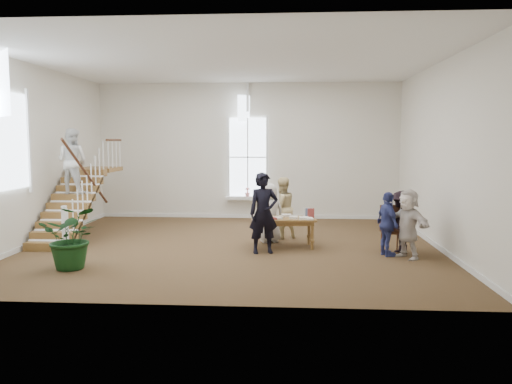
# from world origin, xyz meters

# --- Properties ---
(ground) EXTENTS (10.00, 10.00, 0.00)m
(ground) POSITION_xyz_m (0.00, 0.00, 0.00)
(ground) COLOR #43311A
(ground) RESTS_ON ground
(room_shell) EXTENTS (10.49, 10.00, 10.00)m
(room_shell) POSITION_xyz_m (-0.00, 4.39, 0.40)
(room_shell) COLOR silver
(room_shell) RESTS_ON ground
(staircase) EXTENTS (1.10, 4.10, 2.92)m
(staircase) POSITION_xyz_m (-4.34, 0.75, 1.62)
(staircase) COLOR brown
(staircase) RESTS_ON ground
(library_table) EXTENTS (1.62, 0.92, 0.79)m
(library_table) POSITION_xyz_m (1.24, -0.08, 0.64)
(library_table) COLOR brown
(library_table) RESTS_ON ground
(police_officer) EXTENTS (0.79, 0.63, 1.88)m
(police_officer) POSITION_xyz_m (0.78, -0.72, 0.94)
(police_officer) COLOR black
(police_officer) RESTS_ON ground
(elderly_woman) EXTENTS (0.87, 0.72, 1.52)m
(elderly_woman) POSITION_xyz_m (0.88, 0.53, 0.76)
(elderly_woman) COLOR beige
(elderly_woman) RESTS_ON ground
(person_yellow) EXTENTS (1.01, 0.95, 1.64)m
(person_yellow) POSITION_xyz_m (1.18, 1.03, 0.82)
(person_yellow) COLOR beige
(person_yellow) RESTS_ON ground
(woman_cluster_a) EXTENTS (0.59, 0.92, 1.46)m
(woman_cluster_a) POSITION_xyz_m (3.60, -0.84, 0.73)
(woman_cluster_a) COLOR navy
(woman_cluster_a) RESTS_ON ground
(woman_cluster_b) EXTENTS (1.04, 1.04, 1.44)m
(woman_cluster_b) POSITION_xyz_m (4.00, -0.39, 0.72)
(woman_cluster_b) COLOR black
(woman_cluster_b) RESTS_ON ground
(woman_cluster_c) EXTENTS (1.14, 1.47, 1.55)m
(woman_cluster_c) POSITION_xyz_m (4.00, -1.04, 0.78)
(woman_cluster_c) COLOR silver
(woman_cluster_c) RESTS_ON ground
(floor_plant) EXTENTS (1.39, 1.28, 1.31)m
(floor_plant) POSITION_xyz_m (-3.04, -2.39, 0.65)
(floor_plant) COLOR #103412
(floor_plant) RESTS_ON ground
(side_chair) EXTENTS (0.56, 0.56, 1.11)m
(side_chair) POSITION_xyz_m (3.77, -0.47, 0.63)
(side_chair) COLOR #361A0E
(side_chair) RESTS_ON ground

